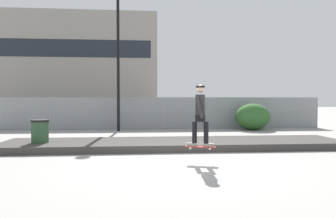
{
  "coord_description": "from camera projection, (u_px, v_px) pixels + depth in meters",
  "views": [
    {
      "loc": [
        -1.21,
        -8.24,
        1.71
      ],
      "look_at": [
        -0.12,
        4.27,
        1.33
      ],
      "focal_mm": 32.85,
      "sensor_mm": 36.0,
      "label": 1
    }
  ],
  "objects": [
    {
      "name": "chain_fence",
      "position": [
        162.0,
        113.0,
        17.84
      ],
      "size": [
        18.95,
        0.06,
        1.85
      ],
      "color": "gray",
      "rests_on": "ground_plane"
    },
    {
      "name": "parked_car_mid",
      "position": [
        181.0,
        113.0,
        20.33
      ],
      "size": [
        4.43,
        2.0,
        1.66
      ],
      "color": "#B7BABF",
      "rests_on": "ground_plane"
    },
    {
      "name": "ground_plane",
      "position": [
        186.0,
        162.0,
        8.36
      ],
      "size": [
        120.0,
        120.0,
        0.0
      ],
      "primitive_type": "plane",
      "color": "gray"
    },
    {
      "name": "shrub_left",
      "position": [
        253.0,
        117.0,
        17.3
      ],
      "size": [
        1.93,
        1.58,
        1.49
      ],
      "color": "#2D5B28",
      "rests_on": "ground_plane"
    },
    {
      "name": "library_building",
      "position": [
        84.0,
        66.0,
        50.83
      ],
      "size": [
        23.39,
        15.08,
        14.46
      ],
      "color": "gray",
      "rests_on": "ground_plane"
    },
    {
      "name": "parked_car_near",
      "position": [
        92.0,
        113.0,
        19.8
      ],
      "size": [
        4.54,
        2.23,
        1.66
      ],
      "color": "#566B4C",
      "rests_on": "ground_plane"
    },
    {
      "name": "skateboard",
      "position": [
        200.0,
        147.0,
        8.22
      ],
      "size": [
        0.82,
        0.42,
        0.07
      ],
      "color": "#B22D2D"
    },
    {
      "name": "trash_bin",
      "position": [
        40.0,
        135.0,
        10.44
      ],
      "size": [
        0.59,
        0.59,
        1.03
      ],
      "color": "#2D5133",
      "rests_on": "ground_plane"
    },
    {
      "name": "skater",
      "position": [
        200.0,
        112.0,
        8.19
      ],
      "size": [
        0.72,
        0.62,
        1.65
      ],
      "color": "gray",
      "rests_on": "skateboard"
    },
    {
      "name": "gravel_berm",
      "position": [
        175.0,
        144.0,
        11.02
      ],
      "size": [
        12.09,
        2.47,
        0.25
      ],
      "primitive_type": "cube",
      "color": "#3D3A38",
      "rests_on": "ground_plane"
    },
    {
      "name": "street_lamp",
      "position": [
        118.0,
        45.0,
        16.64
      ],
      "size": [
        0.44,
        0.44,
        7.67
      ],
      "color": "black",
      "rests_on": "ground_plane"
    }
  ]
}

